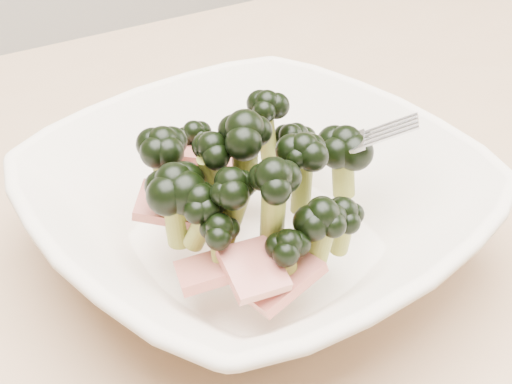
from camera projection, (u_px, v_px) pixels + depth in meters
dining_table at (239, 325)px, 0.59m from camera, size 1.20×0.80×0.75m
broccoli_dish at (256, 204)px, 0.49m from camera, size 0.34×0.34×0.12m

